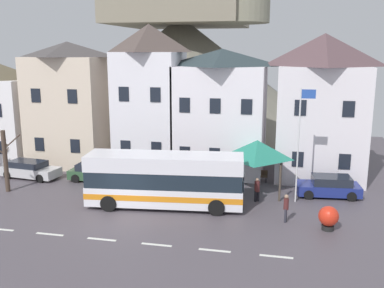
% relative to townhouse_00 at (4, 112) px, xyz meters
% --- Properties ---
extents(ground_plane, '(40.00, 60.00, 0.07)m').
position_rel_townhouse_00_xyz_m(ground_plane, '(15.56, -11.87, -4.30)').
color(ground_plane, '#4F484F').
extents(townhouse_00, '(5.92, 5.80, 8.55)m').
position_rel_townhouse_00_xyz_m(townhouse_00, '(0.00, 0.00, 0.00)').
color(townhouse_00, white).
rests_on(townhouse_00, ground_plane).
extents(townhouse_01, '(6.34, 5.20, 10.41)m').
position_rel_townhouse_00_xyz_m(townhouse_01, '(6.70, -0.30, 0.93)').
color(townhouse_01, beige).
rests_on(townhouse_01, ground_plane).
extents(townhouse_02, '(5.01, 5.07, 11.73)m').
position_rel_townhouse_00_xyz_m(townhouse_02, '(13.83, -0.36, 1.59)').
color(townhouse_02, white).
rests_on(townhouse_02, ground_plane).
extents(townhouse_03, '(6.87, 6.19, 9.83)m').
position_rel_townhouse_00_xyz_m(townhouse_03, '(19.62, 0.20, 0.64)').
color(townhouse_03, white).
rests_on(townhouse_03, ground_plane).
extents(townhouse_04, '(6.42, 5.67, 10.92)m').
position_rel_townhouse_00_xyz_m(townhouse_04, '(27.27, -0.06, 1.19)').
color(townhouse_04, white).
rests_on(townhouse_04, ground_plane).
extents(hilltop_castle, '(36.00, 36.00, 22.92)m').
position_rel_townhouse_00_xyz_m(hilltop_castle, '(12.38, 16.55, 3.50)').
color(hilltop_castle, slate).
rests_on(hilltop_castle, ground_plane).
extents(transit_bus, '(9.99, 3.61, 3.38)m').
position_rel_townhouse_00_xyz_m(transit_bus, '(17.47, -8.90, -2.57)').
color(transit_bus, white).
rests_on(transit_bus, ground_plane).
extents(bus_shelter, '(3.60, 3.60, 3.68)m').
position_rel_townhouse_00_xyz_m(bus_shelter, '(22.87, -4.69, -1.25)').
color(bus_shelter, '#473D33').
rests_on(bus_shelter, ground_plane).
extents(parked_car_00, '(4.32, 2.31, 1.40)m').
position_rel_townhouse_00_xyz_m(parked_car_00, '(27.75, -4.58, -3.59)').
color(parked_car_00, navy).
rests_on(parked_car_00, ground_plane).
extents(parked_car_01, '(4.76, 2.30, 1.34)m').
position_rel_townhouse_00_xyz_m(parked_car_01, '(5.48, -5.05, -3.61)').
color(parked_car_01, silver).
rests_on(parked_car_01, ground_plane).
extents(parked_car_02, '(4.11, 2.04, 1.32)m').
position_rel_townhouse_00_xyz_m(parked_car_02, '(10.84, -4.59, -3.62)').
color(parked_car_02, '#2E5233').
rests_on(parked_car_02, ground_plane).
extents(pedestrian_00, '(0.29, 0.32, 1.66)m').
position_rel_townhouse_00_xyz_m(pedestrian_00, '(24.95, -9.86, -3.34)').
color(pedestrian_00, '#2D2D38').
rests_on(pedestrian_00, ground_plane).
extents(pedestrian_01, '(0.34, 0.34, 1.58)m').
position_rel_townhouse_00_xyz_m(pedestrian_01, '(23.08, -6.69, -3.44)').
color(pedestrian_01, black).
rests_on(pedestrian_01, ground_plane).
extents(public_bench, '(1.77, 0.48, 0.87)m').
position_rel_townhouse_00_xyz_m(public_bench, '(22.66, -2.26, -3.80)').
color(public_bench, '#473828').
rests_on(public_bench, ground_plane).
extents(flagpole, '(0.95, 0.10, 7.40)m').
position_rel_townhouse_00_xyz_m(flagpole, '(25.62, -6.24, -0.00)').
color(flagpole, silver).
rests_on(flagpole, ground_plane).
extents(harbour_buoy, '(1.11, 1.11, 1.36)m').
position_rel_townhouse_00_xyz_m(harbour_buoy, '(27.24, -10.51, -3.52)').
color(harbour_buoy, black).
rests_on(harbour_buoy, ground_plane).
extents(bare_tree_01, '(1.87, 0.97, 4.35)m').
position_rel_townhouse_00_xyz_m(bare_tree_01, '(5.86, -8.36, -2.01)').
color(bare_tree_01, '#47382D').
rests_on(bare_tree_01, ground_plane).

